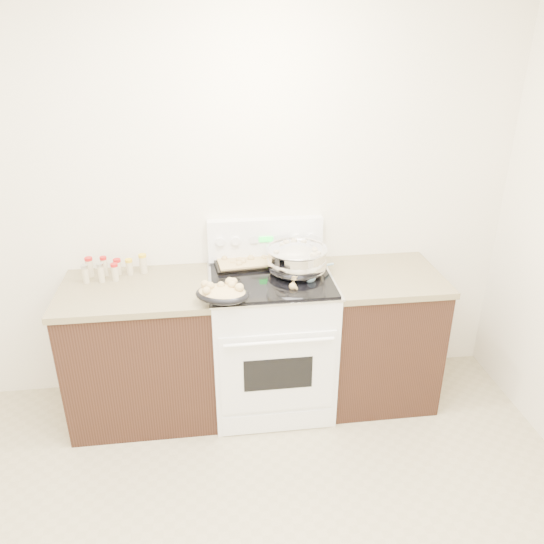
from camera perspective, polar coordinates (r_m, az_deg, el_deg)
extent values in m
cube|color=white|center=(3.46, -6.68, 7.75)|extent=(4.00, 0.05, 2.70)
cube|color=black|center=(3.56, -13.65, -8.54)|extent=(0.90, 0.64, 0.88)
cube|color=brown|center=(3.34, -14.43, -1.90)|extent=(0.93, 0.67, 0.04)
cube|color=black|center=(3.70, 11.25, -6.91)|extent=(0.70, 0.64, 0.88)
cube|color=brown|center=(3.48, 11.86, -0.44)|extent=(0.73, 0.67, 0.04)
cube|color=white|center=(3.53, -0.10, -7.65)|extent=(0.76, 0.66, 0.92)
cube|color=white|center=(3.26, 0.66, -10.86)|extent=(0.70, 0.01, 0.55)
cube|color=black|center=(3.25, 0.67, -10.93)|extent=(0.42, 0.01, 0.22)
cylinder|color=white|center=(3.09, 0.78, -7.58)|extent=(0.65, 0.02, 0.02)
cube|color=white|center=(3.49, 0.62, -15.86)|extent=(0.70, 0.01, 0.14)
cube|color=silver|center=(3.31, -0.11, -0.81)|extent=(0.78, 0.68, 0.01)
cube|color=black|center=(3.30, -0.11, -0.62)|extent=(0.74, 0.64, 0.01)
cube|color=white|center=(3.51, -0.72, 3.58)|extent=(0.76, 0.07, 0.28)
cylinder|color=white|center=(3.44, -5.60, 3.27)|extent=(0.06, 0.02, 0.06)
cylinder|color=white|center=(3.45, -3.94, 3.35)|extent=(0.06, 0.02, 0.06)
cylinder|color=white|center=(3.49, 2.63, 3.66)|extent=(0.06, 0.02, 0.06)
cylinder|color=white|center=(3.51, 4.25, 3.73)|extent=(0.06, 0.02, 0.06)
cube|color=#19E533|center=(3.47, -0.64, 3.54)|extent=(0.09, 0.00, 0.04)
cube|color=silver|center=(3.46, -1.96, 3.47)|extent=(0.05, 0.00, 0.05)
cube|color=silver|center=(3.48, 0.67, 3.60)|extent=(0.05, 0.00, 0.05)
ellipsoid|color=silver|center=(3.32, 2.69, 1.07)|extent=(0.41, 0.41, 0.23)
cylinder|color=silver|center=(3.35, 2.66, -0.02)|extent=(0.21, 0.21, 0.01)
torus|color=silver|center=(3.29, 2.72, 2.53)|extent=(0.39, 0.39, 0.02)
cylinder|color=silver|center=(3.31, 2.69, 1.46)|extent=(0.36, 0.36, 0.13)
cylinder|color=brown|center=(3.29, 2.71, 2.33)|extent=(0.34, 0.34, 0.00)
cube|color=#BEB18C|center=(3.33, 1.81, 2.76)|extent=(0.03, 0.03, 0.02)
cube|color=#BEB18C|center=(3.29, 3.00, 2.44)|extent=(0.05, 0.05, 0.03)
cube|color=#BEB18C|center=(3.20, 4.50, 1.77)|extent=(0.04, 0.04, 0.03)
cube|color=#BEB18C|center=(3.31, 4.57, 2.50)|extent=(0.03, 0.03, 0.02)
cube|color=#BEB18C|center=(3.30, 2.25, 2.54)|extent=(0.05, 0.05, 0.03)
cube|color=#BEB18C|center=(3.28, 2.37, 2.36)|extent=(0.03, 0.03, 0.03)
cube|color=#BEB18C|center=(3.39, 1.56, 3.15)|extent=(0.04, 0.04, 0.03)
cube|color=#BEB18C|center=(3.40, 3.41, 3.18)|extent=(0.04, 0.04, 0.03)
cube|color=#BEB18C|center=(3.23, 5.01, 1.96)|extent=(0.04, 0.04, 0.02)
cube|color=#BEB18C|center=(3.42, 2.38, 3.33)|extent=(0.04, 0.04, 0.03)
cube|color=#BEB18C|center=(3.26, 3.42, 2.25)|extent=(0.04, 0.04, 0.02)
cube|color=#BEB18C|center=(3.35, 1.12, 2.88)|extent=(0.04, 0.04, 0.03)
cube|color=#BEB18C|center=(3.28, 4.56, 2.35)|extent=(0.04, 0.04, 0.03)
cube|color=#BEB18C|center=(3.27, 4.59, 2.24)|extent=(0.04, 0.04, 0.03)
cube|color=#BEB18C|center=(3.29, 1.60, 2.46)|extent=(0.04, 0.04, 0.03)
cube|color=#BEB18C|center=(3.24, 0.47, 2.10)|extent=(0.04, 0.04, 0.02)
cube|color=#BEB18C|center=(3.24, 2.43, 2.10)|extent=(0.04, 0.04, 0.03)
cube|color=#BEB18C|center=(3.38, 1.64, 3.08)|extent=(0.03, 0.03, 0.02)
ellipsoid|color=black|center=(3.01, -5.38, -2.41)|extent=(0.37, 0.31, 0.08)
ellipsoid|color=tan|center=(3.00, -5.39, -2.21)|extent=(0.33, 0.28, 0.06)
sphere|color=tan|center=(3.00, -4.33, -1.38)|extent=(0.04, 0.04, 0.04)
sphere|color=tan|center=(3.03, -7.24, -1.31)|extent=(0.05, 0.05, 0.05)
sphere|color=tan|center=(3.04, -4.15, -1.03)|extent=(0.04, 0.04, 0.04)
sphere|color=tan|center=(2.97, -3.54, -1.68)|extent=(0.05, 0.05, 0.05)
sphere|color=tan|center=(3.00, -6.69, -1.49)|extent=(0.05, 0.05, 0.05)
sphere|color=tan|center=(3.02, -5.52, -1.43)|extent=(0.04, 0.04, 0.04)
sphere|color=tan|center=(3.05, -4.56, -1.08)|extent=(0.06, 0.06, 0.06)
sphere|color=tan|center=(2.96, -7.07, -2.02)|extent=(0.05, 0.05, 0.05)
cube|color=black|center=(3.48, -2.92, 1.00)|extent=(0.42, 0.31, 0.02)
cube|color=tan|center=(3.47, -2.93, 1.18)|extent=(0.37, 0.27, 0.02)
sphere|color=tan|center=(3.46, -3.43, 1.31)|extent=(0.04, 0.04, 0.04)
sphere|color=tan|center=(3.44, -4.28, 1.06)|extent=(0.03, 0.03, 0.03)
sphere|color=tan|center=(3.40, -3.56, 0.88)|extent=(0.04, 0.04, 0.04)
sphere|color=tan|center=(3.54, -0.84, 1.90)|extent=(0.04, 0.04, 0.04)
sphere|color=tan|center=(3.48, -0.54, 1.51)|extent=(0.04, 0.04, 0.04)
sphere|color=tan|center=(3.49, -5.15, 1.48)|extent=(0.04, 0.04, 0.04)
sphere|color=tan|center=(3.47, -3.61, 1.31)|extent=(0.04, 0.04, 0.04)
sphere|color=tan|center=(3.48, -2.29, 1.50)|extent=(0.04, 0.04, 0.04)
sphere|color=tan|center=(3.43, -3.13, 1.14)|extent=(0.04, 0.04, 0.04)
sphere|color=tan|center=(3.49, -0.91, 1.58)|extent=(0.03, 0.03, 0.03)
cylinder|color=tan|center=(3.25, 2.08, -0.75)|extent=(0.04, 0.28, 0.01)
sphere|color=tan|center=(3.15, 2.24, -1.54)|extent=(0.04, 0.04, 0.04)
sphere|color=#8AB4CD|center=(3.24, 4.05, -0.41)|extent=(0.09, 0.09, 0.09)
cylinder|color=#8AB4CD|center=(3.31, 5.22, 0.62)|extent=(0.22, 0.19, 0.07)
cylinder|color=#BFB28C|center=(3.54, -19.01, 0.40)|extent=(0.05, 0.05, 0.11)
cylinder|color=#B21414|center=(3.51, -19.16, 1.34)|extent=(0.05, 0.05, 0.02)
cylinder|color=#BFB28C|center=(3.52, -17.59, 0.49)|extent=(0.04, 0.04, 0.11)
cylinder|color=#B21414|center=(3.50, -17.72, 1.43)|extent=(0.04, 0.04, 0.02)
cylinder|color=#BFB28C|center=(3.52, -16.26, 0.43)|extent=(0.05, 0.05, 0.09)
cylinder|color=#B21414|center=(3.50, -16.36, 1.20)|extent=(0.05, 0.05, 0.02)
cylinder|color=#BFB28C|center=(3.49, -15.07, 0.40)|extent=(0.04, 0.04, 0.09)
cylinder|color=gold|center=(3.47, -15.16, 1.20)|extent=(0.05, 0.05, 0.02)
cylinder|color=#BFB28C|center=(3.49, -13.68, 0.75)|extent=(0.05, 0.05, 0.11)
cylinder|color=gold|center=(3.46, -13.79, 1.72)|extent=(0.05, 0.05, 0.02)
cylinder|color=#BFB28C|center=(3.45, -19.41, -0.34)|extent=(0.04, 0.04, 0.10)
cylinder|color=#B2B2B7|center=(3.43, -19.55, 0.56)|extent=(0.04, 0.04, 0.02)
cylinder|color=#BFB28C|center=(3.43, -17.90, -0.21)|extent=(0.04, 0.04, 0.11)
cylinder|color=#B2B2B7|center=(3.41, -18.04, 0.74)|extent=(0.04, 0.04, 0.02)
cylinder|color=#BFB28C|center=(3.43, -16.52, -0.15)|extent=(0.04, 0.04, 0.10)
cylinder|color=#B21414|center=(3.40, -16.64, 0.73)|extent=(0.04, 0.04, 0.02)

